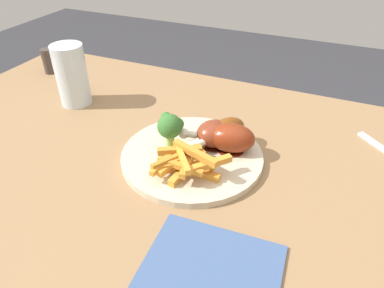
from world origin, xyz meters
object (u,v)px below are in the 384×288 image
at_px(dining_table, 202,208).
at_px(water_glass, 72,75).
at_px(broccoli_floret_front, 170,126).
at_px(chicken_drumstick_near, 213,135).
at_px(carrot_fries_pile, 186,161).
at_px(chicken_drumstick_far, 229,138).
at_px(dinner_plate, 192,156).
at_px(chicken_drumstick_extra, 224,132).
at_px(pepper_shaker, 48,61).

height_order(dining_table, water_glass, water_glass).
xyz_separation_m(broccoli_floret_front, chicken_drumstick_near, (0.07, 0.04, -0.02)).
height_order(broccoli_floret_front, water_glass, water_glass).
xyz_separation_m(carrot_fries_pile, chicken_drumstick_far, (0.05, 0.08, 0.01)).
distance_m(carrot_fries_pile, water_glass, 0.36).
height_order(dinner_plate, water_glass, water_glass).
height_order(dinner_plate, carrot_fries_pile, carrot_fries_pile).
height_order(dining_table, broccoli_floret_front, broccoli_floret_front).
height_order(chicken_drumstick_near, chicken_drumstick_extra, same).
bearing_deg(pepper_shaker, chicken_drumstick_near, -16.90).
xyz_separation_m(chicken_drumstick_near, chicken_drumstick_far, (0.03, -0.00, 0.00)).
distance_m(chicken_drumstick_near, water_glass, 0.35).
height_order(dinner_plate, chicken_drumstick_extra, chicken_drumstick_extra).
bearing_deg(chicken_drumstick_far, dining_table, -121.78).
distance_m(carrot_fries_pile, pepper_shaker, 0.56).
bearing_deg(pepper_shaker, water_glass, -32.01).
relative_size(broccoli_floret_front, carrot_fries_pile, 0.54).
distance_m(dining_table, dinner_plate, 0.11).
relative_size(chicken_drumstick_extra, water_glass, 0.99).
bearing_deg(chicken_drumstick_far, dinner_plate, -146.46).
bearing_deg(chicken_drumstick_near, dining_table, -90.21).
bearing_deg(dinner_plate, chicken_drumstick_far, 33.54).
bearing_deg(carrot_fries_pile, broccoli_floret_front, 136.59).
xyz_separation_m(dining_table, broccoli_floret_front, (-0.07, 0.01, 0.16)).
relative_size(carrot_fries_pile, chicken_drumstick_near, 1.10).
height_order(broccoli_floret_front, chicken_drumstick_extra, broccoli_floret_front).
bearing_deg(chicken_drumstick_extra, broccoli_floret_front, -147.94).
xyz_separation_m(broccoli_floret_front, water_glass, (-0.28, 0.09, 0.01)).
bearing_deg(chicken_drumstick_far, water_glass, 172.24).
distance_m(dining_table, chicken_drumstick_extra, 0.15).
height_order(water_glass, pepper_shaker, water_glass).
bearing_deg(chicken_drumstick_extra, carrot_fries_pile, -106.63).
height_order(broccoli_floret_front, chicken_drumstick_near, broccoli_floret_front).
relative_size(dining_table, chicken_drumstick_far, 9.13).
xyz_separation_m(carrot_fries_pile, chicken_drumstick_near, (0.02, 0.08, 0.00)).
xyz_separation_m(carrot_fries_pile, chicken_drumstick_extra, (0.03, 0.10, 0.00)).
bearing_deg(chicken_drumstick_near, chicken_drumstick_far, -2.09).
relative_size(dinner_plate, chicken_drumstick_near, 2.18).
relative_size(chicken_drumstick_far, chicken_drumstick_extra, 1.05).
xyz_separation_m(dinner_plate, water_glass, (-0.32, 0.09, 0.06)).
bearing_deg(chicken_drumstick_near, dinner_plate, -123.78).
height_order(dinner_plate, pepper_shaker, pepper_shaker).
bearing_deg(chicken_drumstick_far, carrot_fries_pile, -118.71).
bearing_deg(chicken_drumstick_near, chicken_drumstick_extra, 47.79).
relative_size(carrot_fries_pile, pepper_shaker, 1.98).
height_order(dining_table, pepper_shaker, pepper_shaker).
height_order(dining_table, dinner_plate, dinner_plate).
distance_m(broccoli_floret_front, carrot_fries_pile, 0.08).
relative_size(dinner_plate, chicken_drumstick_far, 1.79).
bearing_deg(water_glass, chicken_drumstick_extra, -5.47).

